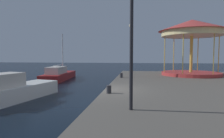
{
  "coord_description": "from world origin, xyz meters",
  "views": [
    {
      "loc": [
        1.8,
        -10.52,
        2.68
      ],
      "look_at": [
        -0.05,
        3.45,
        1.69
      ],
      "focal_mm": 30.78,
      "sensor_mm": 36.0,
      "label": 1
    }
  ],
  "objects_px": {
    "lamp_post_mid_promenade": "(131,41)",
    "bollard_center": "(109,89)",
    "motorboat_white": "(12,90)",
    "bollard_north": "(121,75)",
    "lamp_post_near_edge": "(132,25)",
    "sailboat_red": "(59,75)",
    "carousel": "(192,34)"
  },
  "relations": [
    {
      "from": "lamp_post_mid_promenade",
      "to": "bollard_center",
      "type": "height_order",
      "value": "lamp_post_mid_promenade"
    },
    {
      "from": "lamp_post_near_edge",
      "to": "motorboat_white",
      "type": "bearing_deg",
      "value": 152.11
    },
    {
      "from": "sailboat_red",
      "to": "motorboat_white",
      "type": "bearing_deg",
      "value": -82.14
    },
    {
      "from": "sailboat_red",
      "to": "motorboat_white",
      "type": "distance_m",
      "value": 10.02
    },
    {
      "from": "sailboat_red",
      "to": "lamp_post_mid_promenade",
      "type": "height_order",
      "value": "lamp_post_mid_promenade"
    },
    {
      "from": "bollard_north",
      "to": "sailboat_red",
      "type": "bearing_deg",
      "value": 151.37
    },
    {
      "from": "bollard_center",
      "to": "sailboat_red",
      "type": "bearing_deg",
      "value": 123.81
    },
    {
      "from": "sailboat_red",
      "to": "motorboat_white",
      "type": "height_order",
      "value": "sailboat_red"
    },
    {
      "from": "motorboat_white",
      "to": "carousel",
      "type": "bearing_deg",
      "value": 35.6
    },
    {
      "from": "lamp_post_near_edge",
      "to": "bollard_north",
      "type": "xyz_separation_m",
      "value": [
        -1.15,
        9.68,
        -2.69
      ]
    },
    {
      "from": "motorboat_white",
      "to": "carousel",
      "type": "xyz_separation_m",
      "value": [
        12.42,
        8.89,
        4.11
      ]
    },
    {
      "from": "sailboat_red",
      "to": "lamp_post_mid_promenade",
      "type": "distance_m",
      "value": 9.36
    },
    {
      "from": "sailboat_red",
      "to": "lamp_post_mid_promenade",
      "type": "relative_size",
      "value": 1.5
    },
    {
      "from": "lamp_post_mid_promenade",
      "to": "sailboat_red",
      "type": "bearing_deg",
      "value": 158.58
    },
    {
      "from": "carousel",
      "to": "lamp_post_mid_promenade",
      "type": "bearing_deg",
      "value": -159.21
    },
    {
      "from": "carousel",
      "to": "bollard_center",
      "type": "relative_size",
      "value": 15.64
    },
    {
      "from": "carousel",
      "to": "motorboat_white",
      "type": "bearing_deg",
      "value": -144.4
    },
    {
      "from": "motorboat_white",
      "to": "lamp_post_near_edge",
      "type": "xyz_separation_m",
      "value": [
        7.11,
        -3.76,
        3.07
      ]
    },
    {
      "from": "bollard_north",
      "to": "bollard_center",
      "type": "relative_size",
      "value": 1.0
    },
    {
      "from": "motorboat_white",
      "to": "carousel",
      "type": "distance_m",
      "value": 15.82
    },
    {
      "from": "carousel",
      "to": "lamp_post_mid_promenade",
      "type": "height_order",
      "value": "carousel"
    },
    {
      "from": "motorboat_white",
      "to": "lamp_post_near_edge",
      "type": "relative_size",
      "value": 1.45
    },
    {
      "from": "motorboat_white",
      "to": "bollard_north",
      "type": "height_order",
      "value": "motorboat_white"
    },
    {
      "from": "lamp_post_near_edge",
      "to": "lamp_post_mid_promenade",
      "type": "distance_m",
      "value": 10.51
    },
    {
      "from": "motorboat_white",
      "to": "lamp_post_mid_promenade",
      "type": "xyz_separation_m",
      "value": [
        6.75,
        6.74,
        3.34
      ]
    },
    {
      "from": "sailboat_red",
      "to": "bollard_north",
      "type": "relative_size",
      "value": 17.58
    },
    {
      "from": "lamp_post_mid_promenade",
      "to": "carousel",
      "type": "bearing_deg",
      "value": 20.79
    },
    {
      "from": "motorboat_white",
      "to": "lamp_post_near_edge",
      "type": "distance_m",
      "value": 8.61
    },
    {
      "from": "lamp_post_near_edge",
      "to": "bollard_north",
      "type": "distance_m",
      "value": 10.11
    },
    {
      "from": "motorboat_white",
      "to": "carousel",
      "type": "height_order",
      "value": "carousel"
    },
    {
      "from": "bollard_north",
      "to": "bollard_center",
      "type": "distance_m",
      "value": 6.88
    },
    {
      "from": "motorboat_white",
      "to": "bollard_north",
      "type": "xyz_separation_m",
      "value": [
        5.97,
        5.92,
        0.37
      ]
    }
  ]
}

